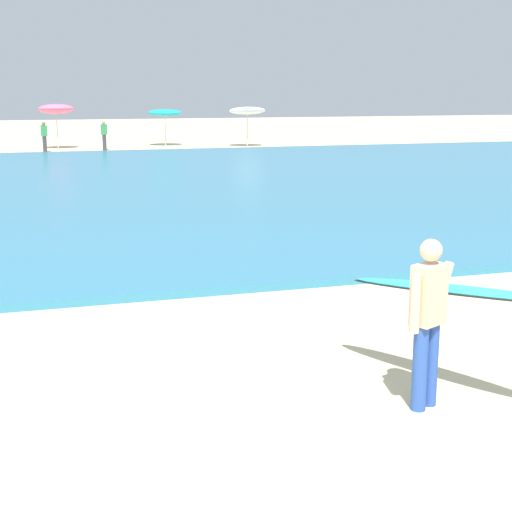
% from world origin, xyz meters
% --- Properties ---
extents(ground_plane, '(160.00, 160.00, 0.00)m').
position_xyz_m(ground_plane, '(0.00, 0.00, 0.00)').
color(ground_plane, beige).
extents(sea, '(120.00, 28.00, 0.14)m').
position_xyz_m(sea, '(0.00, 19.87, 0.07)').
color(sea, teal).
rests_on(sea, ground).
extents(surfer_with_board, '(1.48, 2.52, 1.73)m').
position_xyz_m(surfer_with_board, '(1.56, 1.30, 1.03)').
color(surfer_with_board, '#284CA3').
rests_on(surfer_with_board, ground).
extents(beach_umbrella_2, '(1.92, 1.95, 2.46)m').
position_xyz_m(beach_umbrella_2, '(-0.56, 37.62, 2.13)').
color(beach_umbrella_2, beige).
rests_on(beach_umbrella_2, ground).
extents(beach_umbrella_3, '(1.96, 1.97, 2.09)m').
position_xyz_m(beach_umbrella_3, '(5.47, 38.24, 1.88)').
color(beach_umbrella_3, beige).
rests_on(beach_umbrella_3, ground).
extents(beach_umbrella_4, '(2.03, 2.06, 2.28)m').
position_xyz_m(beach_umbrella_4, '(9.80, 36.25, 2.00)').
color(beach_umbrella_4, beige).
rests_on(beach_umbrella_4, ground).
extents(beachgoer_near_row_mid, '(0.32, 0.20, 1.58)m').
position_xyz_m(beachgoer_near_row_mid, '(1.74, 35.61, 0.84)').
color(beachgoer_near_row_mid, '#383842').
rests_on(beachgoer_near_row_mid, ground).
extents(beachgoer_near_row_right, '(0.32, 0.20, 1.58)m').
position_xyz_m(beachgoer_near_row_right, '(-1.32, 35.20, 0.84)').
color(beachgoer_near_row_right, '#383842').
rests_on(beachgoer_near_row_right, ground).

